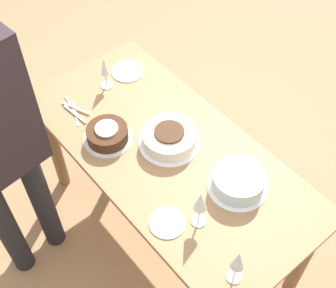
{
  "coord_description": "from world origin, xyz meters",
  "views": [
    {
      "loc": [
        1.06,
        -0.88,
        2.51
      ],
      "look_at": [
        0.0,
        0.0,
        0.82
      ],
      "focal_mm": 50.0,
      "sensor_mm": 36.0,
      "label": 1
    }
  ],
  "objects_px": {
    "wine_glass_far": "(200,203)",
    "wine_glass_near": "(238,261)",
    "cake_center_white": "(169,138)",
    "cake_back_decorated": "(238,181)",
    "wine_glass_extra": "(105,68)",
    "cake_front_chocolate": "(107,134)"
  },
  "relations": [
    {
      "from": "wine_glass_far",
      "to": "wine_glass_near",
      "type": "bearing_deg",
      "value": -12.63
    },
    {
      "from": "wine_glass_near",
      "to": "cake_center_white",
      "type": "bearing_deg",
      "value": 160.52
    },
    {
      "from": "cake_center_white",
      "to": "wine_glass_far",
      "type": "bearing_deg",
      "value": -23.75
    },
    {
      "from": "cake_back_decorated",
      "to": "wine_glass_near",
      "type": "height_order",
      "value": "wine_glass_near"
    },
    {
      "from": "cake_center_white",
      "to": "wine_glass_extra",
      "type": "xyz_separation_m",
      "value": [
        -0.52,
        -0.0,
        0.08
      ]
    },
    {
      "from": "cake_back_decorated",
      "to": "wine_glass_far",
      "type": "height_order",
      "value": "wine_glass_far"
    },
    {
      "from": "cake_back_decorated",
      "to": "cake_center_white",
      "type": "bearing_deg",
      "value": -169.58
    },
    {
      "from": "cake_front_chocolate",
      "to": "wine_glass_near",
      "type": "height_order",
      "value": "wine_glass_near"
    },
    {
      "from": "wine_glass_near",
      "to": "cake_back_decorated",
      "type": "bearing_deg",
      "value": 133.07
    },
    {
      "from": "cake_back_decorated",
      "to": "wine_glass_far",
      "type": "xyz_separation_m",
      "value": [
        0.02,
        -0.25,
        0.1
      ]
    },
    {
      "from": "cake_center_white",
      "to": "cake_front_chocolate",
      "type": "bearing_deg",
      "value": -134.59
    },
    {
      "from": "wine_glass_near",
      "to": "wine_glass_far",
      "type": "distance_m",
      "value": 0.28
    },
    {
      "from": "cake_back_decorated",
      "to": "wine_glass_near",
      "type": "bearing_deg",
      "value": -46.93
    },
    {
      "from": "wine_glass_far",
      "to": "cake_back_decorated",
      "type": "bearing_deg",
      "value": 94.48
    },
    {
      "from": "cake_front_chocolate",
      "to": "wine_glass_extra",
      "type": "bearing_deg",
      "value": 145.8
    },
    {
      "from": "cake_center_white",
      "to": "cake_back_decorated",
      "type": "distance_m",
      "value": 0.4
    },
    {
      "from": "cake_back_decorated",
      "to": "wine_glass_near",
      "type": "distance_m",
      "value": 0.44
    },
    {
      "from": "cake_center_white",
      "to": "wine_glass_far",
      "type": "relative_size",
      "value": 1.43
    },
    {
      "from": "cake_center_white",
      "to": "wine_glass_far",
      "type": "distance_m",
      "value": 0.46
    },
    {
      "from": "cake_center_white",
      "to": "wine_glass_far",
      "type": "height_order",
      "value": "wine_glass_far"
    },
    {
      "from": "cake_back_decorated",
      "to": "wine_glass_extra",
      "type": "distance_m",
      "value": 0.91
    },
    {
      "from": "cake_front_chocolate",
      "to": "wine_glass_far",
      "type": "height_order",
      "value": "wine_glass_far"
    }
  ]
}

